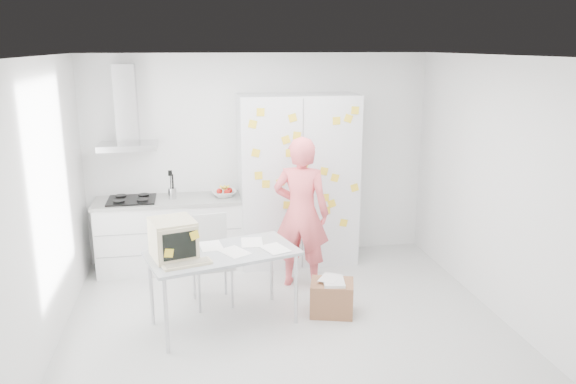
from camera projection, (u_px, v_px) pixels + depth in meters
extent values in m
cube|color=silver|center=(285.00, 322.00, 5.87)|extent=(4.50, 4.00, 0.02)
cube|color=white|center=(260.00, 158.00, 7.43)|extent=(4.50, 0.02, 2.70)
cube|color=white|center=(44.00, 208.00, 5.15)|extent=(0.02, 4.00, 2.70)
cube|color=white|center=(496.00, 187.00, 5.90)|extent=(0.02, 4.00, 2.70)
cube|color=white|center=(285.00, 56.00, 5.18)|extent=(4.50, 4.00, 0.02)
cube|color=white|center=(171.00, 235.00, 7.18)|extent=(1.80, 0.60, 0.88)
cube|color=gray|center=(169.00, 232.00, 6.85)|extent=(1.76, 0.01, 0.01)
cube|color=gray|center=(171.00, 254.00, 6.92)|extent=(1.76, 0.01, 0.01)
cube|color=#9E9E99|center=(169.00, 200.00, 7.06)|extent=(1.84, 0.63, 0.04)
cube|color=black|center=(132.00, 200.00, 6.98)|extent=(0.58, 0.50, 0.03)
cylinder|color=black|center=(119.00, 201.00, 6.83)|extent=(0.14, 0.14, 0.02)
cylinder|color=black|center=(142.00, 200.00, 6.88)|extent=(0.14, 0.14, 0.02)
cylinder|color=black|center=(121.00, 196.00, 7.06)|extent=(0.14, 0.14, 0.02)
cylinder|color=black|center=(144.00, 195.00, 7.11)|extent=(0.14, 0.14, 0.02)
cylinder|color=silver|center=(172.00, 193.00, 7.04)|extent=(0.10, 0.10, 0.14)
cylinder|color=black|center=(171.00, 185.00, 7.02)|extent=(0.01, 0.01, 0.30)
cylinder|color=black|center=(173.00, 186.00, 7.01)|extent=(0.01, 0.01, 0.30)
cylinder|color=black|center=(172.00, 185.00, 7.04)|extent=(0.01, 0.01, 0.30)
cube|color=black|center=(170.00, 173.00, 6.98)|extent=(0.05, 0.01, 0.07)
imported|color=white|center=(224.00, 193.00, 7.16)|extent=(0.31, 0.31, 0.08)
sphere|color=#B2140F|center=(219.00, 191.00, 7.16)|extent=(0.08, 0.08, 0.08)
sphere|color=#B2140F|center=(227.00, 192.00, 7.11)|extent=(0.08, 0.08, 0.08)
sphere|color=#B2140F|center=(229.00, 190.00, 7.20)|extent=(0.08, 0.08, 0.08)
cylinder|color=yellow|center=(222.00, 188.00, 7.16)|extent=(0.09, 0.17, 0.10)
cylinder|color=yellow|center=(224.00, 188.00, 7.16)|extent=(0.04, 0.17, 0.10)
cylinder|color=yellow|center=(226.00, 188.00, 7.17)|extent=(0.08, 0.17, 0.10)
cube|color=silver|center=(128.00, 146.00, 6.85)|extent=(0.70, 0.48, 0.07)
cube|color=silver|center=(126.00, 104.00, 6.84)|extent=(0.26, 0.24, 0.95)
cube|color=silver|center=(298.00, 180.00, 7.26)|extent=(1.50, 0.65, 2.20)
cube|color=slate|center=(303.00, 186.00, 6.95)|extent=(0.01, 0.01, 2.16)
cube|color=silver|center=(298.00, 187.00, 6.93)|extent=(0.02, 0.02, 0.30)
cube|color=silver|center=(308.00, 186.00, 6.95)|extent=(0.02, 0.02, 0.30)
cube|color=yellow|center=(337.00, 121.00, 6.81)|extent=(0.10, 0.00, 0.10)
cube|color=yellow|center=(348.00, 118.00, 6.83)|extent=(0.12, 0.00, 0.12)
cube|color=yellow|center=(355.00, 188.00, 7.07)|extent=(0.12, 0.00, 0.12)
cube|color=yellow|center=(284.00, 178.00, 6.88)|extent=(0.10, 0.00, 0.10)
cube|color=yellow|center=(304.00, 166.00, 6.88)|extent=(0.12, 0.00, 0.12)
cube|color=yellow|center=(332.00, 204.00, 7.07)|extent=(0.12, 0.00, 0.12)
cube|color=yellow|center=(287.00, 205.00, 6.97)|extent=(0.10, 0.00, 0.10)
cube|color=yellow|center=(293.00, 118.00, 6.71)|extent=(0.12, 0.00, 0.12)
cube|color=yellow|center=(310.00, 208.00, 7.03)|extent=(0.12, 0.00, 0.12)
cube|color=yellow|center=(335.00, 178.00, 6.99)|extent=(0.12, 0.00, 0.12)
cube|color=yellow|center=(325.00, 198.00, 7.03)|extent=(0.10, 0.00, 0.10)
cube|color=yellow|center=(286.00, 140.00, 6.76)|extent=(0.12, 0.00, 0.12)
cube|color=yellow|center=(266.00, 184.00, 6.86)|extent=(0.10, 0.00, 0.10)
cube|color=yellow|center=(259.00, 175.00, 6.81)|extent=(0.10, 0.00, 0.10)
cube|color=yellow|center=(253.00, 124.00, 6.64)|extent=(0.11, 0.00, 0.11)
cube|color=yellow|center=(297.00, 226.00, 7.06)|extent=(0.10, 0.00, 0.10)
cube|color=yellow|center=(287.00, 178.00, 6.88)|extent=(0.11, 0.00, 0.11)
cube|color=yellow|center=(344.00, 223.00, 7.16)|extent=(0.11, 0.00, 0.11)
cube|color=yellow|center=(355.00, 110.00, 6.82)|extent=(0.10, 0.00, 0.10)
cube|color=yellow|center=(290.00, 153.00, 6.81)|extent=(0.10, 0.00, 0.10)
cube|color=yellow|center=(280.00, 182.00, 6.88)|extent=(0.11, 0.00, 0.11)
cube|color=yellow|center=(316.00, 230.00, 7.12)|extent=(0.10, 0.00, 0.10)
cube|color=yellow|center=(261.00, 112.00, 6.62)|extent=(0.10, 0.00, 0.10)
cube|color=yellow|center=(256.00, 153.00, 6.73)|extent=(0.12, 0.00, 0.12)
cube|color=yellow|center=(326.00, 211.00, 7.08)|extent=(0.11, 0.00, 0.11)
cube|color=yellow|center=(297.00, 136.00, 6.77)|extent=(0.11, 0.00, 0.11)
cube|color=yellow|center=(324.00, 171.00, 6.94)|extent=(0.11, 0.00, 0.11)
cube|color=yellow|center=(304.00, 210.00, 7.02)|extent=(0.11, 0.00, 0.11)
imported|color=#FA6167|center=(301.00, 213.00, 6.53)|extent=(0.77, 0.65, 1.80)
cube|color=#AAAFB5|center=(223.00, 253.00, 5.62)|extent=(1.61, 1.11, 0.03)
cylinder|color=silver|center=(166.00, 316.00, 5.17)|extent=(0.05, 0.05, 0.76)
cylinder|color=silver|center=(296.00, 289.00, 5.74)|extent=(0.05, 0.05, 0.76)
cylinder|color=silver|center=(151.00, 291.00, 5.70)|extent=(0.05, 0.05, 0.76)
cylinder|color=silver|center=(272.00, 268.00, 6.27)|extent=(0.05, 0.05, 0.76)
cube|color=beige|center=(173.00, 238.00, 5.44)|extent=(0.50, 0.51, 0.38)
cube|color=beige|center=(179.00, 246.00, 5.24)|extent=(0.37, 0.12, 0.34)
cube|color=black|center=(180.00, 246.00, 5.24)|extent=(0.30, 0.09, 0.26)
cube|color=yellow|center=(169.00, 253.00, 5.20)|extent=(0.09, 0.03, 0.10)
cube|color=yellow|center=(195.00, 235.00, 5.27)|extent=(0.10, 0.03, 0.10)
cube|color=beige|center=(187.00, 264.00, 5.27)|extent=(0.49, 0.28, 0.03)
cube|color=gray|center=(187.00, 263.00, 5.26)|extent=(0.44, 0.23, 0.01)
cube|color=white|center=(234.00, 252.00, 5.61)|extent=(0.35, 0.38, 0.00)
cube|color=white|center=(252.00, 242.00, 5.88)|extent=(0.24, 0.33, 0.00)
cube|color=white|center=(275.00, 249.00, 5.69)|extent=(0.32, 0.37, 0.00)
cube|color=white|center=(211.00, 246.00, 5.77)|extent=(0.26, 0.34, 0.00)
cube|color=beige|center=(212.00, 263.00, 6.15)|extent=(0.50, 0.50, 0.04)
cube|color=beige|center=(208.00, 235.00, 6.27)|extent=(0.42, 0.09, 0.49)
cylinder|color=#BABBC0|center=(199.00, 293.00, 6.00)|extent=(0.03, 0.03, 0.45)
cylinder|color=#BABBC0|center=(232.00, 289.00, 6.11)|extent=(0.03, 0.03, 0.45)
cylinder|color=#BABBC0|center=(194.00, 280.00, 6.33)|extent=(0.03, 0.03, 0.45)
cylinder|color=#BABBC0|center=(226.00, 276.00, 6.44)|extent=(0.03, 0.03, 0.45)
cube|color=#8E5E3D|center=(332.00, 298.00, 5.99)|extent=(0.53, 0.47, 0.36)
cube|color=silver|center=(334.00, 282.00, 5.92)|extent=(0.26, 0.32, 0.03)
cube|color=silver|center=(330.00, 278.00, 5.98)|extent=(0.30, 0.33, 0.00)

